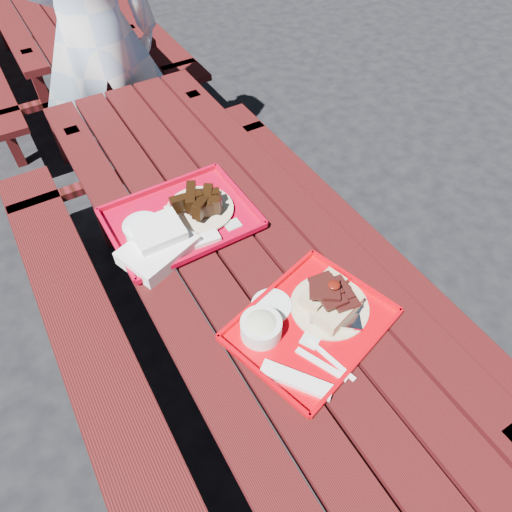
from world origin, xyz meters
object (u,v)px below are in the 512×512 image
(far_tray, at_px, (179,219))
(person, at_px, (93,36))
(near_tray, at_px, (306,317))
(picnic_table_far, at_px, (49,14))
(picnic_table_near, at_px, (236,274))

(far_tray, distance_m, person, 1.25)
(near_tray, bearing_deg, far_tray, 104.47)
(picnic_table_far, xyz_separation_m, person, (-0.01, -1.39, 0.37))
(picnic_table_far, bearing_deg, person, -90.37)
(picnic_table_near, distance_m, near_tray, 0.46)
(picnic_table_near, xyz_separation_m, person, (-0.01, 1.41, 0.37))
(picnic_table_near, xyz_separation_m, near_tray, (0.02, -0.41, 0.22))
(picnic_table_near, relative_size, person, 1.29)
(picnic_table_far, relative_size, near_tray, 4.48)
(picnic_table_near, relative_size, near_tray, 4.48)
(near_tray, xyz_separation_m, far_tray, (-0.15, 0.58, -0.01))
(near_tray, relative_size, person, 0.29)
(person, bearing_deg, far_tray, 94.99)
(near_tray, bearing_deg, picnic_table_far, 90.37)
(picnic_table_far, distance_m, person, 1.44)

